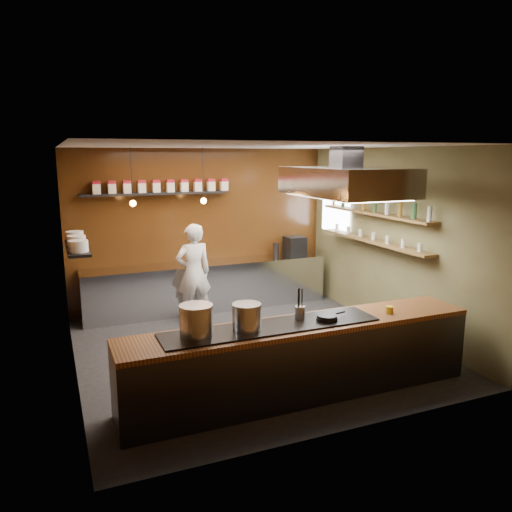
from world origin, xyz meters
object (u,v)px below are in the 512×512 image
stockpot_small (247,317)px  espresso_machine (295,246)px  stockpot_large (196,321)px  extractor_hood (345,181)px  chef (194,273)px

stockpot_small → espresso_machine: 4.58m
stockpot_large → extractor_hood: bearing=24.8°
stockpot_large → chef: size_ratio=0.21×
espresso_machine → chef: size_ratio=0.22×
stockpot_large → espresso_machine: 4.90m
stockpot_small → chef: chef is taller
stockpot_small → espresso_machine: size_ratio=0.88×
stockpot_large → espresso_machine: size_ratio=0.97×
stockpot_large → stockpot_small: 0.58m
stockpot_small → chef: (0.29, 3.26, -0.23)m
stockpot_large → chef: chef is taller
stockpot_large → stockpot_small: stockpot_large is taller
stockpot_large → chef: 3.36m
espresso_machine → chef: (-2.25, -0.55, -0.22)m
stockpot_small → chef: 3.28m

